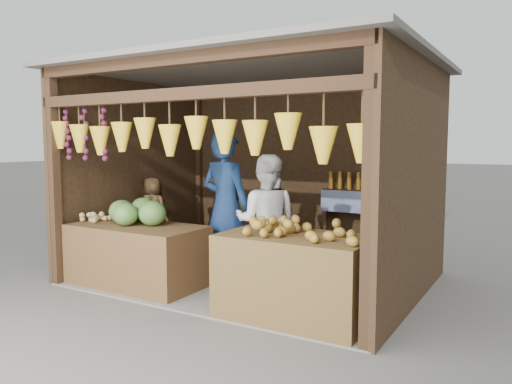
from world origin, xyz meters
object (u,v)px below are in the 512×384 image
(man_standing, at_px, (226,207))
(vendor_seated, at_px, (153,210))
(counter_left, at_px, (138,256))
(counter_right, at_px, (296,277))
(woman_standing, at_px, (266,222))

(man_standing, relative_size, vendor_seated, 1.93)
(counter_left, bearing_deg, counter_right, -2.08)
(vendor_seated, bearing_deg, woman_standing, 169.26)
(man_standing, height_order, woman_standing, man_standing)
(man_standing, distance_m, vendor_seated, 1.49)
(counter_left, relative_size, counter_right, 1.13)
(counter_right, height_order, woman_standing, woman_standing)
(man_standing, bearing_deg, counter_right, 152.22)
(counter_left, height_order, woman_standing, woman_standing)
(man_standing, bearing_deg, woman_standing, -179.37)
(counter_right, xyz_separation_m, woman_standing, (-0.78, 0.80, 0.38))
(counter_left, xyz_separation_m, man_standing, (0.78, 0.75, 0.56))
(counter_left, xyz_separation_m, woman_standing, (1.38, 0.72, 0.43))
(counter_right, xyz_separation_m, vendor_seated, (-2.82, 1.11, 0.34))
(counter_left, relative_size, man_standing, 0.88)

